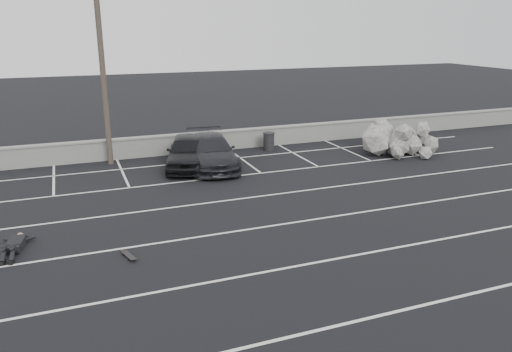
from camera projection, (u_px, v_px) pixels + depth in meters
name	position (u px, v px, depth m)	size (l,w,h in m)	color
ground	(247.00, 275.00, 13.75)	(120.00, 120.00, 0.00)	black
seawall	(155.00, 145.00, 26.08)	(50.00, 0.45, 1.06)	gray
stall_lines	(202.00, 220.00, 17.65)	(36.00, 20.05, 0.01)	silver
car_left	(188.00, 151.00, 23.90)	(1.86, 4.63, 1.58)	black
car_right	(211.00, 151.00, 24.03)	(2.12, 5.21, 1.51)	black
utility_pole	(102.00, 60.00, 23.25)	(1.32, 0.26, 9.90)	#4C4238
trash_bin	(269.00, 141.00, 27.23)	(0.78, 0.78, 0.99)	black
riprap_pile	(392.00, 143.00, 26.65)	(5.08, 3.68, 1.43)	#A7A39C
person	(16.00, 240.00, 15.44)	(1.35, 2.61, 0.50)	black
skateboard	(129.00, 255.00, 14.78)	(0.37, 0.72, 0.08)	black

